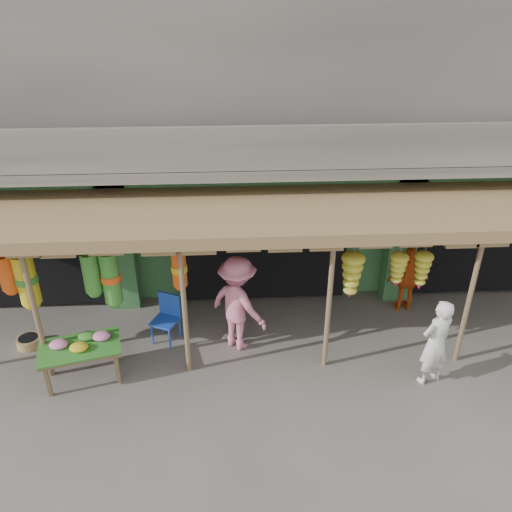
{
  "coord_description": "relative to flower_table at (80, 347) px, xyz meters",
  "views": [
    {
      "loc": [
        -0.68,
        -7.37,
        6.15
      ],
      "look_at": [
        -0.2,
        1.0,
        1.69
      ],
      "focal_mm": 35.0,
      "sensor_mm": 36.0,
      "label": 1
    }
  ],
  "objects": [
    {
      "name": "ground",
      "position": [
        3.34,
        0.29,
        -0.67
      ],
      "size": [
        80.0,
        80.0,
        0.0
      ],
      "primitive_type": "plane",
      "color": "#514C47",
      "rests_on": "ground"
    },
    {
      "name": "building",
      "position": [
        3.34,
        5.16,
        2.7
      ],
      "size": [
        16.4,
        6.8,
        7.0
      ],
      "color": "gray",
      "rests_on": "ground"
    },
    {
      "name": "awning",
      "position": [
        3.18,
        1.09,
        1.91
      ],
      "size": [
        14.0,
        2.7,
        2.79
      ],
      "color": "brown",
      "rests_on": "ground"
    },
    {
      "name": "flower_table",
      "position": [
        0.0,
        0.0,
        0.0
      ],
      "size": [
        1.54,
        1.13,
        0.83
      ],
      "rotation": [
        0.0,
        0.0,
        0.25
      ],
      "color": "brown",
      "rests_on": "ground"
    },
    {
      "name": "blue_chair",
      "position": [
        1.38,
        1.08,
        -0.13
      ],
      "size": [
        0.61,
        0.62,
        0.97
      ],
      "rotation": [
        0.0,
        0.0,
        -0.42
      ],
      "color": "#1B43B2",
      "rests_on": "ground"
    },
    {
      "name": "basket_left",
      "position": [
        -1.33,
        0.97,
        -0.57
      ],
      "size": [
        0.47,
        0.47,
        0.19
      ],
      "primitive_type": "cylinder",
      "rotation": [
        0.0,
        0.0,
        0.04
      ],
      "color": "#946543",
      "rests_on": "ground"
    },
    {
      "name": "basket_right",
      "position": [
        -0.36,
        0.59,
        -0.57
      ],
      "size": [
        0.43,
        0.43,
        0.18
      ],
      "primitive_type": "cylinder",
      "rotation": [
        0.0,
        0.0,
        0.07
      ],
      "color": "#A2894B",
      "rests_on": "ground"
    },
    {
      "name": "person_front",
      "position": [
        6.12,
        -0.44,
        0.17
      ],
      "size": [
        0.71,
        0.59,
        1.67
      ],
      "primitive_type": "imported",
      "rotation": [
        0.0,
        0.0,
        3.51
      ],
      "color": "silver",
      "rests_on": "ground"
    },
    {
      "name": "person_vendor",
      "position": [
        6.41,
        1.83,
        0.08
      ],
      "size": [
        0.89,
        0.39,
        1.49
      ],
      "primitive_type": "imported",
      "rotation": [
        0.0,
        0.0,
        3.17
      ],
      "color": "#C44912",
      "rests_on": "ground"
    },
    {
      "name": "person_shopper",
      "position": [
        2.77,
        0.77,
        0.3
      ],
      "size": [
        1.41,
        1.36,
        1.92
      ],
      "primitive_type": "imported",
      "rotation": [
        0.0,
        0.0,
        2.42
      ],
      "color": "pink",
      "rests_on": "ground"
    }
  ]
}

